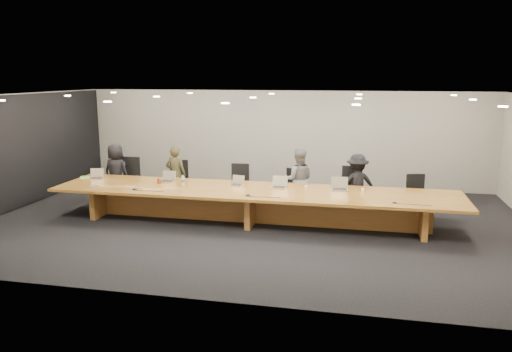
# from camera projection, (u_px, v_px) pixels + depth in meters

# --- Properties ---
(ground) EXTENTS (12.00, 12.00, 0.00)m
(ground) POSITION_uv_depth(u_px,v_px,m) (253.00, 222.00, 11.18)
(ground) COLOR black
(ground) RESTS_ON ground
(back_wall) EXTENTS (12.00, 0.02, 2.80)m
(back_wall) POSITION_uv_depth(u_px,v_px,m) (282.00, 138.00, 14.73)
(back_wall) COLOR #B5B0A5
(back_wall) RESTS_ON ground
(left_wall_panel) EXTENTS (0.08, 7.84, 2.74)m
(left_wall_panel) POSITION_uv_depth(u_px,v_px,m) (15.00, 153.00, 12.13)
(left_wall_panel) COLOR black
(left_wall_panel) RESTS_ON ground
(conference_table) EXTENTS (9.00, 1.80, 0.75)m
(conference_table) POSITION_uv_depth(u_px,v_px,m) (253.00, 200.00, 11.08)
(conference_table) COLOR brown
(conference_table) RESTS_ON ground
(chair_far_left) EXTENTS (0.61, 0.61, 1.14)m
(chair_far_left) POSITION_uv_depth(u_px,v_px,m) (128.00, 179.00, 13.07)
(chair_far_left) COLOR black
(chair_far_left) RESTS_ON ground
(chair_left) EXTENTS (0.67, 0.67, 1.11)m
(chair_left) POSITION_uv_depth(u_px,v_px,m) (178.00, 182.00, 12.79)
(chair_left) COLOR black
(chair_left) RESTS_ON ground
(chair_mid_left) EXTENTS (0.58, 0.58, 1.08)m
(chair_mid_left) POSITION_uv_depth(u_px,v_px,m) (239.00, 185.00, 12.45)
(chair_mid_left) COLOR black
(chair_mid_left) RESTS_ON ground
(chair_mid_right) EXTENTS (0.62, 0.62, 1.02)m
(chair_mid_right) POSITION_uv_depth(u_px,v_px,m) (292.00, 189.00, 12.13)
(chair_mid_right) COLOR black
(chair_mid_right) RESTS_ON ground
(chair_right) EXTENTS (0.61, 0.61, 1.14)m
(chair_right) POSITION_uv_depth(u_px,v_px,m) (351.00, 190.00, 11.74)
(chair_right) COLOR black
(chair_right) RESTS_ON ground
(chair_far_right) EXTENTS (0.62, 0.62, 1.01)m
(chair_far_right) POSITION_uv_depth(u_px,v_px,m) (418.00, 196.00, 11.48)
(chair_far_right) COLOR black
(chair_far_right) RESTS_ON ground
(person_a) EXTENTS (0.79, 0.57, 1.48)m
(person_a) POSITION_uv_depth(u_px,v_px,m) (116.00, 172.00, 13.07)
(person_a) COLOR black
(person_a) RESTS_ON ground
(person_b) EXTENTS (0.59, 0.42, 1.52)m
(person_b) POSITION_uv_depth(u_px,v_px,m) (176.00, 175.00, 12.62)
(person_b) COLOR #32301B
(person_b) RESTS_ON ground
(person_c) EXTENTS (0.80, 0.66, 1.52)m
(person_c) POSITION_uv_depth(u_px,v_px,m) (298.00, 180.00, 12.02)
(person_c) COLOR slate
(person_c) RESTS_ON ground
(person_d) EXTENTS (1.05, 0.78, 1.44)m
(person_d) POSITION_uv_depth(u_px,v_px,m) (357.00, 184.00, 11.69)
(person_d) COLOR black
(person_d) RESTS_ON ground
(laptop_a) EXTENTS (0.37, 0.31, 0.25)m
(laptop_a) POSITION_uv_depth(u_px,v_px,m) (96.00, 174.00, 12.18)
(laptop_a) COLOR #B7A88C
(laptop_a) RESTS_ON conference_table
(laptop_b) EXTENTS (0.35, 0.26, 0.26)m
(laptop_b) POSITION_uv_depth(u_px,v_px,m) (167.00, 177.00, 11.80)
(laptop_b) COLOR #B7AD8C
(laptop_b) RESTS_ON conference_table
(laptop_c) EXTENTS (0.33, 0.26, 0.23)m
(laptop_c) POSITION_uv_depth(u_px,v_px,m) (236.00, 180.00, 11.44)
(laptop_c) COLOR #C1B493
(laptop_c) RESTS_ON conference_table
(laptop_d) EXTENTS (0.36, 0.28, 0.27)m
(laptop_d) POSITION_uv_depth(u_px,v_px,m) (279.00, 182.00, 11.16)
(laptop_d) COLOR beige
(laptop_d) RESTS_ON conference_table
(laptop_e) EXTENTS (0.39, 0.30, 0.29)m
(laptop_e) POSITION_uv_depth(u_px,v_px,m) (340.00, 184.00, 10.97)
(laptop_e) COLOR tan
(laptop_e) RESTS_ON conference_table
(water_bottle) EXTENTS (0.09, 0.09, 0.23)m
(water_bottle) POSITION_uv_depth(u_px,v_px,m) (183.00, 181.00, 11.40)
(water_bottle) COLOR #A9B8B5
(water_bottle) RESTS_ON conference_table
(amber_mug) EXTENTS (0.11, 0.11, 0.11)m
(amber_mug) POSITION_uv_depth(u_px,v_px,m) (159.00, 181.00, 11.66)
(amber_mug) COLOR maroon
(amber_mug) RESTS_ON conference_table
(paper_cup_near) EXTENTS (0.09, 0.09, 0.09)m
(paper_cup_near) POSITION_uv_depth(u_px,v_px,m) (306.00, 187.00, 11.05)
(paper_cup_near) COLOR silver
(paper_cup_near) RESTS_ON conference_table
(paper_cup_far) EXTENTS (0.09, 0.09, 0.08)m
(paper_cup_far) POSITION_uv_depth(u_px,v_px,m) (363.00, 190.00, 10.78)
(paper_cup_far) COLOR white
(paper_cup_far) RESTS_ON conference_table
(notepad) EXTENTS (0.26, 0.24, 0.01)m
(notepad) POSITION_uv_depth(u_px,v_px,m) (85.00, 178.00, 12.31)
(notepad) COLOR silver
(notepad) RESTS_ON conference_table
(lime_gadget) EXTENTS (0.20, 0.14, 0.03)m
(lime_gadget) POSITION_uv_depth(u_px,v_px,m) (84.00, 177.00, 12.29)
(lime_gadget) COLOR #6DCC36
(lime_gadget) RESTS_ON notepad
(av_box) EXTENTS (0.19, 0.15, 0.03)m
(av_box) POSITION_uv_depth(u_px,v_px,m) (94.00, 186.00, 11.34)
(av_box) COLOR silver
(av_box) RESTS_ON conference_table
(mic_left) EXTENTS (0.18, 0.18, 0.03)m
(mic_left) POSITION_uv_depth(u_px,v_px,m) (135.00, 189.00, 11.02)
(mic_left) COLOR black
(mic_left) RESTS_ON conference_table
(mic_center) EXTENTS (0.13, 0.13, 0.03)m
(mic_center) POSITION_uv_depth(u_px,v_px,m) (248.00, 195.00, 10.48)
(mic_center) COLOR black
(mic_center) RESTS_ON conference_table
(mic_right) EXTENTS (0.11, 0.11, 0.03)m
(mic_right) POSITION_uv_depth(u_px,v_px,m) (394.00, 202.00, 9.88)
(mic_right) COLOR black
(mic_right) RESTS_ON conference_table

